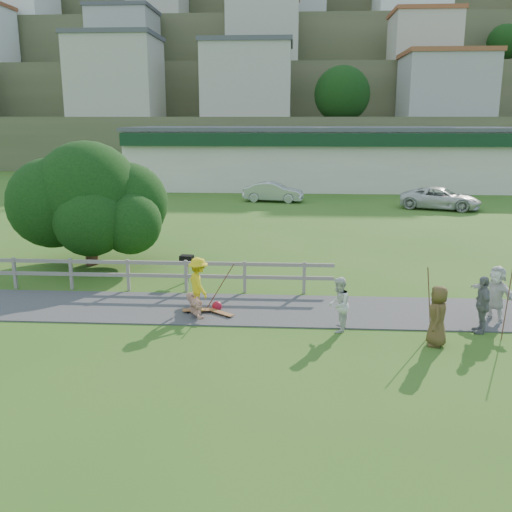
% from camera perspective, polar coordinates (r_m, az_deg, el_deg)
% --- Properties ---
extents(ground, '(260.00, 260.00, 0.00)m').
position_cam_1_polar(ground, '(16.29, -2.09, -7.10)').
color(ground, '#31601B').
rests_on(ground, ground).
extents(path, '(34.00, 3.00, 0.04)m').
position_cam_1_polar(path, '(17.69, -1.61, -5.34)').
color(path, '#3B3B3D').
rests_on(path, ground).
extents(fence, '(15.05, 0.10, 1.10)m').
position_cam_1_polar(fence, '(20.11, -14.37, -1.35)').
color(fence, slate).
rests_on(fence, ground).
extents(strip_mall, '(32.50, 10.75, 5.10)m').
position_cam_1_polar(strip_mall, '(50.27, 6.51, 9.83)').
color(strip_mall, beige).
rests_on(strip_mall, ground).
extents(hillside, '(220.00, 67.00, 47.50)m').
position_cam_1_polar(hillside, '(106.84, 2.94, 18.16)').
color(hillside, '#4A5733').
rests_on(hillside, ground).
extents(skater_rider, '(1.04, 1.21, 1.63)m').
position_cam_1_polar(skater_rider, '(17.23, -5.77, -3.14)').
color(skater_rider, yellow).
rests_on(skater_rider, ground).
extents(skater_fallen, '(1.79, 0.91, 0.64)m').
position_cam_1_polar(skater_fallen, '(17.30, -6.06, -4.80)').
color(skater_fallen, '#A56F5B').
rests_on(skater_fallen, ground).
extents(spectator_a, '(0.74, 0.86, 1.54)m').
position_cam_1_polar(spectator_a, '(15.89, 8.26, -4.84)').
color(spectator_a, silver).
rests_on(spectator_a, ground).
extents(spectator_b, '(0.42, 0.95, 1.61)m').
position_cam_1_polar(spectator_b, '(16.81, 21.68, -4.53)').
color(spectator_b, slate).
rests_on(spectator_b, ground).
extents(spectator_c, '(0.68, 0.88, 1.60)m').
position_cam_1_polar(spectator_c, '(15.48, 17.71, -5.73)').
color(spectator_c, brown).
rests_on(spectator_c, ground).
extents(spectator_d, '(1.23, 1.58, 1.67)m').
position_cam_1_polar(spectator_d, '(17.84, 22.86, -3.51)').
color(spectator_d, silver).
rests_on(spectator_d, ground).
extents(car_silver, '(4.39, 2.10, 1.39)m').
position_cam_1_polar(car_silver, '(40.84, 1.74, 6.42)').
color(car_silver, '#B6B9BE').
rests_on(car_silver, ground).
extents(car_white, '(5.56, 3.91, 1.41)m').
position_cam_1_polar(car_white, '(39.28, 17.96, 5.50)').
color(car_white, silver).
rests_on(car_white, ground).
extents(tree, '(6.72, 6.72, 3.99)m').
position_cam_1_polar(tree, '(23.69, -16.35, 3.89)').
color(tree, black).
rests_on(tree, ground).
extents(bbq, '(0.50, 0.41, 0.99)m').
position_cam_1_polar(bbq, '(20.68, -6.92, -1.26)').
color(bbq, black).
rests_on(bbq, ground).
extents(longboard_rider, '(1.02, 0.38, 0.11)m').
position_cam_1_polar(longboard_rider, '(17.46, -5.71, -5.53)').
color(longboard_rider, brown).
rests_on(longboard_rider, ground).
extents(longboard_fallen, '(0.81, 0.68, 0.09)m').
position_cam_1_polar(longboard_fallen, '(17.18, -3.45, -5.83)').
color(longboard_fallen, brown).
rests_on(longboard_fallen, ground).
extents(helmet, '(0.31, 0.31, 0.31)m').
position_cam_1_polar(helmet, '(17.60, -3.92, -5.00)').
color(helmet, maroon).
rests_on(helmet, ground).
extents(pole_rider, '(0.03, 0.03, 1.69)m').
position_cam_1_polar(pole_rider, '(17.52, -3.62, -2.72)').
color(pole_rider, '#573022').
rests_on(pole_rider, ground).
extents(pole_spec_left, '(0.03, 0.03, 1.92)m').
position_cam_1_polar(pole_spec_left, '(16.10, 16.94, -4.35)').
color(pole_spec_left, '#573022').
rests_on(pole_spec_left, ground).
extents(pole_spec_right, '(0.03, 0.03, 2.01)m').
position_cam_1_polar(pole_spec_right, '(16.42, 23.80, -4.41)').
color(pole_spec_right, '#573022').
rests_on(pole_spec_right, ground).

